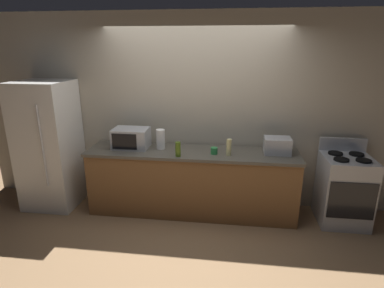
{
  "coord_description": "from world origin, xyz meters",
  "views": [
    {
      "loc": [
        0.52,
        -3.55,
        2.25
      ],
      "look_at": [
        0.0,
        0.4,
        1.0
      ],
      "focal_mm": 29.37,
      "sensor_mm": 36.0,
      "label": 1
    }
  ],
  "objects_px": {
    "refrigerator": "(49,145)",
    "mug_green": "(214,151)",
    "paper_towel_roll": "(161,139)",
    "toaster_oven": "(277,146)",
    "bottle_vinegar": "(229,147)",
    "bottle_olive_oil": "(178,149)",
    "stove_range": "(344,189)",
    "microwave": "(131,138)"
  },
  "relations": [
    {
      "from": "paper_towel_roll",
      "to": "toaster_oven",
      "type": "bearing_deg",
      "value": 0.37
    },
    {
      "from": "stove_range",
      "to": "paper_towel_roll",
      "type": "bearing_deg",
      "value": 178.82
    },
    {
      "from": "paper_towel_roll",
      "to": "bottle_olive_oil",
      "type": "distance_m",
      "value": 0.4
    },
    {
      "from": "microwave",
      "to": "mug_green",
      "type": "xyz_separation_m",
      "value": [
        1.15,
        -0.12,
        -0.09
      ]
    },
    {
      "from": "bottle_olive_oil",
      "to": "stove_range",
      "type": "bearing_deg",
      "value": 5.96
    },
    {
      "from": "stove_range",
      "to": "bottle_olive_oil",
      "type": "bearing_deg",
      "value": -174.04
    },
    {
      "from": "stove_range",
      "to": "microwave",
      "type": "relative_size",
      "value": 2.25
    },
    {
      "from": "microwave",
      "to": "toaster_oven",
      "type": "distance_m",
      "value": 1.97
    },
    {
      "from": "stove_range",
      "to": "bottle_vinegar",
      "type": "distance_m",
      "value": 1.61
    },
    {
      "from": "stove_range",
      "to": "paper_towel_roll",
      "type": "distance_m",
      "value": 2.5
    },
    {
      "from": "stove_range",
      "to": "refrigerator",
      "type": "bearing_deg",
      "value": -180.0
    },
    {
      "from": "toaster_oven",
      "to": "bottle_vinegar",
      "type": "height_order",
      "value": "bottle_vinegar"
    },
    {
      "from": "mug_green",
      "to": "refrigerator",
      "type": "bearing_deg",
      "value": 178.2
    },
    {
      "from": "toaster_oven",
      "to": "bottle_vinegar",
      "type": "xyz_separation_m",
      "value": [
        -0.63,
        -0.16,
        0.0
      ]
    },
    {
      "from": "bottle_olive_oil",
      "to": "mug_green",
      "type": "height_order",
      "value": "bottle_olive_oil"
    },
    {
      "from": "microwave",
      "to": "bottle_vinegar",
      "type": "xyz_separation_m",
      "value": [
        1.34,
        -0.15,
        -0.03
      ]
    },
    {
      "from": "paper_towel_roll",
      "to": "refrigerator",
      "type": "bearing_deg",
      "value": -178.21
    },
    {
      "from": "refrigerator",
      "to": "microwave",
      "type": "bearing_deg",
      "value": 2.3
    },
    {
      "from": "bottle_vinegar",
      "to": "bottle_olive_oil",
      "type": "bearing_deg",
      "value": -169.16
    },
    {
      "from": "refrigerator",
      "to": "stove_range",
      "type": "xyz_separation_m",
      "value": [
        4.05,
        0.0,
        -0.44
      ]
    },
    {
      "from": "paper_towel_roll",
      "to": "bottle_olive_oil",
      "type": "bearing_deg",
      "value": -43.74
    },
    {
      "from": "refrigerator",
      "to": "bottle_vinegar",
      "type": "xyz_separation_m",
      "value": [
        2.54,
        -0.1,
        0.11
      ]
    },
    {
      "from": "microwave",
      "to": "refrigerator",
      "type": "bearing_deg",
      "value": -177.7
    },
    {
      "from": "stove_range",
      "to": "bottle_olive_oil",
      "type": "xyz_separation_m",
      "value": [
        -2.15,
        -0.22,
        0.53
      ]
    },
    {
      "from": "bottle_olive_oil",
      "to": "microwave",
      "type": "bearing_deg",
      "value": 158.77
    },
    {
      "from": "refrigerator",
      "to": "microwave",
      "type": "relative_size",
      "value": 3.75
    },
    {
      "from": "microwave",
      "to": "bottle_vinegar",
      "type": "bearing_deg",
      "value": -6.39
    },
    {
      "from": "refrigerator",
      "to": "mug_green",
      "type": "relative_size",
      "value": 19.96
    },
    {
      "from": "stove_range",
      "to": "toaster_oven",
      "type": "height_order",
      "value": "toaster_oven"
    },
    {
      "from": "stove_range",
      "to": "mug_green",
      "type": "distance_m",
      "value": 1.77
    },
    {
      "from": "refrigerator",
      "to": "bottle_olive_oil",
      "type": "height_order",
      "value": "refrigerator"
    },
    {
      "from": "refrigerator",
      "to": "stove_range",
      "type": "relative_size",
      "value": 1.67
    },
    {
      "from": "paper_towel_roll",
      "to": "mug_green",
      "type": "relative_size",
      "value": 2.99
    },
    {
      "from": "mug_green",
      "to": "paper_towel_roll",
      "type": "bearing_deg",
      "value": 170.45
    },
    {
      "from": "refrigerator",
      "to": "mug_green",
      "type": "xyz_separation_m",
      "value": [
        2.35,
        -0.07,
        0.04
      ]
    },
    {
      "from": "refrigerator",
      "to": "bottle_vinegar",
      "type": "distance_m",
      "value": 2.54
    },
    {
      "from": "toaster_oven",
      "to": "paper_towel_roll",
      "type": "height_order",
      "value": "paper_towel_roll"
    },
    {
      "from": "microwave",
      "to": "toaster_oven",
      "type": "relative_size",
      "value": 1.41
    },
    {
      "from": "stove_range",
      "to": "mug_green",
      "type": "xyz_separation_m",
      "value": [
        -1.7,
        -0.07,
        0.48
      ]
    },
    {
      "from": "paper_towel_roll",
      "to": "mug_green",
      "type": "height_order",
      "value": "paper_towel_roll"
    },
    {
      "from": "stove_range",
      "to": "bottle_olive_oil",
      "type": "height_order",
      "value": "bottle_olive_oil"
    },
    {
      "from": "microwave",
      "to": "bottle_olive_oil",
      "type": "bearing_deg",
      "value": -21.23
    }
  ]
}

